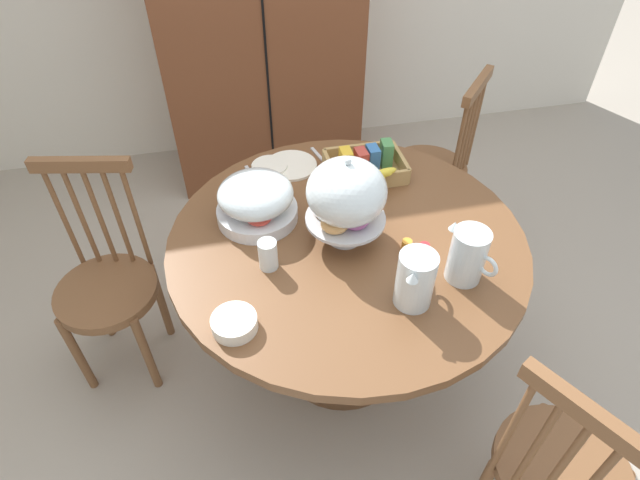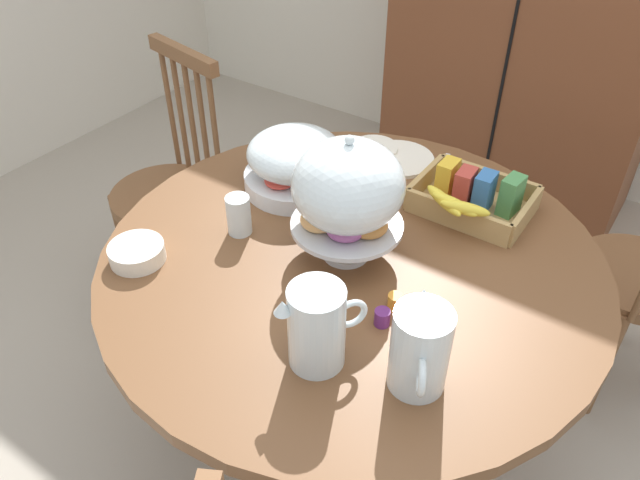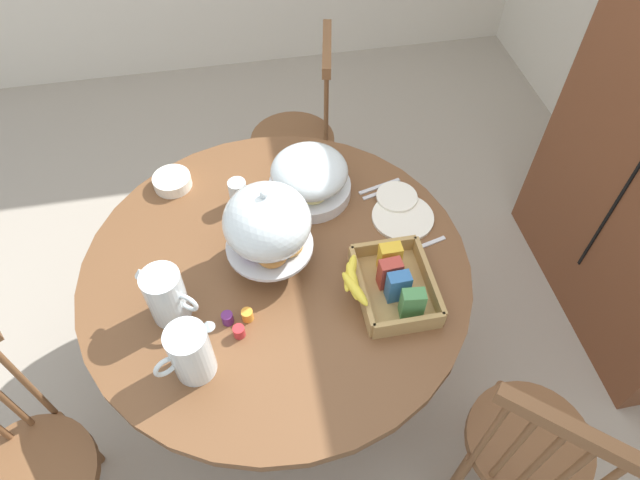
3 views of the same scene
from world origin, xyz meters
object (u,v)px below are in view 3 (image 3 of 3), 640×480
(orange_juice_pitcher, at_px, (191,354))
(cereal_basket, at_px, (391,284))
(fruit_platter_covered, at_px, (309,177))
(milk_pitcher, at_px, (167,298))
(dining_table, at_px, (279,297))
(cereal_bowl, at_px, (172,181))
(windsor_chair_facing_door, at_px, (298,141))
(windsor_chair_by_cabinet, at_px, (527,449))
(china_plate_large, at_px, (403,217))
(windsor_chair_near_window, at_px, (28,473))
(pastry_stand_with_dome, at_px, (267,225))
(drinking_glass, at_px, (238,193))
(china_plate_small, at_px, (397,197))

(orange_juice_pitcher, xyz_separation_m, cereal_basket, (-0.15, 0.62, -0.04))
(fruit_platter_covered, height_order, milk_pitcher, milk_pitcher)
(dining_table, xyz_separation_m, cereal_basket, (0.17, 0.35, 0.24))
(cereal_bowl, bearing_deg, windsor_chair_facing_door, 132.09)
(windsor_chair_by_cabinet, distance_m, china_plate_large, 0.85)
(windsor_chair_near_window, distance_m, china_plate_large, 1.46)
(cereal_bowl, bearing_deg, pastry_stand_with_dome, 36.61)
(windsor_chair_near_window, height_order, cereal_basket, windsor_chair_near_window)
(windsor_chair_near_window, bearing_deg, orange_juice_pitcher, 100.84)
(windsor_chair_facing_door, distance_m, orange_juice_pitcher, 1.39)
(windsor_chair_near_window, relative_size, fruit_platter_covered, 3.25)
(fruit_platter_covered, distance_m, cereal_bowl, 0.52)
(fruit_platter_covered, relative_size, milk_pitcher, 1.53)
(fruit_platter_covered, height_order, china_plate_large, fruit_platter_covered)
(dining_table, bearing_deg, china_plate_large, 104.49)
(windsor_chair_by_cabinet, xyz_separation_m, windsor_chair_facing_door, (-1.57, -0.48, 0.00))
(windsor_chair_by_cabinet, bearing_deg, milk_pitcher, -116.90)
(fruit_platter_covered, bearing_deg, cereal_bowl, -105.19)
(windsor_chair_near_window, relative_size, cereal_basket, 3.09)
(windsor_chair_near_window, distance_m, fruit_platter_covered, 1.30)
(windsor_chair_near_window, bearing_deg, cereal_basket, 102.37)
(windsor_chair_by_cabinet, relative_size, cereal_basket, 3.09)
(windsor_chair_near_window, xyz_separation_m, cereal_bowl, (-0.87, 0.52, 0.31))
(windsor_chair_near_window, bearing_deg, drinking_glass, 134.12)
(windsor_chair_by_cabinet, xyz_separation_m, pastry_stand_with_dome, (-0.66, -0.70, 0.48))
(windsor_chair_facing_door, distance_m, china_plate_large, 0.89)
(windsor_chair_facing_door, distance_m, drinking_glass, 0.78)
(windsor_chair_near_window, height_order, windsor_chair_facing_door, same)
(china_plate_large, xyz_separation_m, cereal_bowl, (-0.31, -0.80, 0.02))
(orange_juice_pitcher, bearing_deg, windsor_chair_near_window, -79.16)
(windsor_chair_by_cabinet, relative_size, orange_juice_pitcher, 5.04)
(milk_pitcher, bearing_deg, orange_juice_pitcher, 17.52)
(dining_table, xyz_separation_m, fruit_platter_covered, (-0.30, 0.17, 0.28))
(milk_pitcher, relative_size, drinking_glass, 1.78)
(pastry_stand_with_dome, relative_size, china_plate_small, 2.29)
(dining_table, distance_m, cereal_bowl, 0.59)
(fruit_platter_covered, bearing_deg, cereal_basket, 20.51)
(windsor_chair_facing_door, relative_size, china_plate_large, 4.43)
(drinking_glass, bearing_deg, fruit_platter_covered, 90.85)
(pastry_stand_with_dome, bearing_deg, orange_juice_pitcher, -38.14)
(windsor_chair_facing_door, height_order, fruit_platter_covered, windsor_chair_facing_door)
(pastry_stand_with_dome, relative_size, cereal_bowl, 2.46)
(drinking_glass, bearing_deg, windsor_chair_by_cabinet, 39.69)
(windsor_chair_by_cabinet, xyz_separation_m, cereal_basket, (-0.47, -0.35, 0.33))
(drinking_glass, bearing_deg, china_plate_small, 81.39)
(windsor_chair_near_window, bearing_deg, pastry_stand_with_dome, 118.13)
(china_plate_large, bearing_deg, pastry_stand_with_dome, -77.21)
(dining_table, bearing_deg, drinking_glass, -163.09)
(cereal_basket, distance_m, china_plate_small, 0.41)
(drinking_glass, bearing_deg, cereal_bowl, -120.38)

